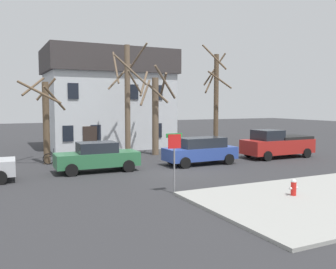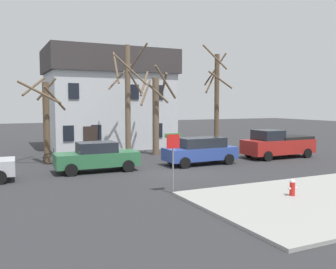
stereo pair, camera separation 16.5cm
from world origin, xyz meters
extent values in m
plane|color=#2D2D30|center=(0.00, 0.00, 0.00)|extent=(120.00, 120.00, 0.00)
cube|color=silver|center=(0.06, 13.35, 3.20)|extent=(10.26, 6.40, 6.40)
cube|color=#383333|center=(0.06, 13.35, 7.43)|extent=(10.76, 6.90, 2.06)
cube|color=#2D231E|center=(-2.46, 10.10, 1.05)|extent=(1.10, 0.12, 2.10)
cube|color=black|center=(-4.13, 10.11, 1.60)|extent=(0.80, 0.08, 1.20)
cube|color=black|center=(-2.00, 10.11, 1.60)|extent=(0.80, 0.08, 1.20)
cube|color=black|center=(3.28, 10.11, 1.60)|extent=(0.80, 0.08, 1.20)
cube|color=black|center=(-3.68, 10.11, 4.80)|extent=(0.80, 0.08, 1.20)
cube|color=black|center=(1.17, 10.11, 4.80)|extent=(0.80, 0.08, 1.20)
cube|color=black|center=(3.36, 10.11, 4.80)|extent=(0.80, 0.08, 1.20)
cylinder|color=brown|center=(-6.21, 6.21, 2.61)|extent=(0.41, 0.41, 5.22)
cylinder|color=brown|center=(-5.75, 5.54, 4.18)|extent=(1.51, 1.08, 1.53)
cylinder|color=brown|center=(-6.09, 6.79, 4.78)|extent=(1.30, 0.41, 1.50)
cylinder|color=brown|center=(-6.71, 5.05, 4.53)|extent=(2.45, 1.16, 1.43)
cylinder|color=brown|center=(-6.85, 6.94, 4.95)|extent=(1.61, 1.43, 1.29)
cylinder|color=brown|center=(-0.50, 6.91, 4.00)|extent=(0.39, 0.39, 8.00)
cylinder|color=brown|center=(-1.31, 6.98, 6.39)|extent=(0.30, 1.76, 2.37)
cylinder|color=brown|center=(-0.74, 7.85, 5.83)|extent=(2.01, 0.65, 1.97)
cylinder|color=brown|center=(0.38, 7.42, 7.07)|extent=(1.20, 1.91, 2.31)
cylinder|color=brown|center=(-0.17, 6.31, 5.35)|extent=(1.35, 0.83, 1.55)
cylinder|color=brown|center=(-0.65, 5.79, 6.16)|extent=(2.34, 0.47, 2.07)
cylinder|color=brown|center=(1.76, 7.09, 2.89)|extent=(0.49, 0.49, 5.78)
cylinder|color=brown|center=(1.66, 6.35, 4.58)|extent=(1.60, 0.39, 1.44)
cylinder|color=brown|center=(2.13, 6.12, 5.39)|extent=(2.11, 0.94, 2.38)
cylinder|color=brown|center=(1.07, 7.63, 5.35)|extent=(1.29, 1.59, 1.97)
cylinder|color=brown|center=(1.20, 7.67, 4.68)|extent=(1.39, 1.34, 2.00)
cylinder|color=brown|center=(2.40, 6.98, 5.33)|extent=(0.39, 1.44, 1.59)
cylinder|color=brown|center=(7.27, 7.28, 3.91)|extent=(0.39, 0.39, 7.82)
cylinder|color=brown|center=(6.99, 6.36, 5.72)|extent=(1.94, 0.70, 1.42)
cylinder|color=brown|center=(7.62, 8.09, 6.70)|extent=(1.78, 0.87, 2.71)
cylinder|color=brown|center=(7.08, 7.87, 5.66)|extent=(1.33, 0.53, 1.95)
cylinder|color=brown|center=(6.61, 6.60, 7.49)|extent=(1.53, 1.48, 2.05)
cylinder|color=black|center=(-9.02, 2.64, 0.34)|extent=(0.69, 0.26, 0.68)
cube|color=#2D6B42|center=(-4.03, 2.14, 0.71)|extent=(4.69, 1.84, 0.78)
cube|color=#1E232B|center=(-4.03, 2.14, 1.39)|extent=(2.17, 1.57, 0.58)
cylinder|color=black|center=(-5.63, 1.31, 0.34)|extent=(0.68, 0.24, 0.68)
cylinder|color=black|center=(-5.59, 3.04, 0.34)|extent=(0.68, 0.24, 0.68)
cylinder|color=black|center=(-2.47, 1.24, 0.34)|extent=(0.68, 0.24, 0.68)
cylinder|color=black|center=(-2.43, 2.96, 0.34)|extent=(0.68, 0.24, 0.68)
cube|color=#2D4799|center=(2.51, 1.75, 0.71)|extent=(4.69, 1.81, 0.77)
cube|color=#1E232B|center=(2.61, 1.76, 1.40)|extent=(2.92, 1.58, 0.62)
cylinder|color=black|center=(0.94, 0.86, 0.34)|extent=(0.68, 0.23, 0.68)
cylinder|color=black|center=(0.91, 2.61, 0.34)|extent=(0.68, 0.23, 0.68)
cylinder|color=black|center=(4.11, 0.90, 0.34)|extent=(0.68, 0.23, 0.68)
cylinder|color=black|center=(4.09, 2.65, 0.34)|extent=(0.68, 0.23, 0.68)
cube|color=#AD231E|center=(9.06, 1.97, 0.81)|extent=(5.25, 2.04, 0.99)
cube|color=#1E232B|center=(8.11, 1.97, 1.66)|extent=(1.68, 1.79, 0.70)
cube|color=black|center=(10.21, 1.96, 1.41)|extent=(2.73, 1.95, 0.20)
cylinder|color=black|center=(7.27, 0.96, 0.34)|extent=(0.68, 0.22, 0.68)
cylinder|color=black|center=(7.28, 2.99, 0.34)|extent=(0.68, 0.22, 0.68)
cylinder|color=black|center=(10.84, 0.95, 0.34)|extent=(0.68, 0.22, 0.68)
cylinder|color=black|center=(10.84, 2.98, 0.34)|extent=(0.68, 0.22, 0.68)
cylinder|color=red|center=(1.58, -7.21, 0.40)|extent=(0.22, 0.22, 0.55)
sphere|color=silver|center=(1.58, -7.21, 0.69)|extent=(0.21, 0.21, 0.21)
cylinder|color=silver|center=(1.42, -7.21, 0.42)|extent=(0.10, 0.09, 0.09)
cylinder|color=silver|center=(1.74, -7.21, 0.42)|extent=(0.10, 0.09, 0.09)
cylinder|color=slate|center=(-2.41, -4.36, 1.27)|extent=(0.07, 0.07, 2.55)
cube|color=red|center=(-2.41, -4.38, 2.25)|extent=(0.60, 0.03, 0.60)
cube|color=#1E8C38|center=(-2.41, -4.34, 2.50)|extent=(0.76, 0.02, 0.18)
torus|color=black|center=(-5.20, 5.53, 0.36)|extent=(0.68, 0.29, 0.71)
torus|color=black|center=(-6.18, 5.89, 0.36)|extent=(0.68, 0.29, 0.71)
cylinder|color=black|center=(-5.69, 5.71, 0.58)|extent=(0.95, 0.39, 0.19)
cylinder|color=black|center=(-5.88, 5.78, 0.81)|extent=(0.10, 0.06, 0.45)
camera|label=1|loc=(-9.46, -18.34, 3.84)|focal=39.67mm
camera|label=2|loc=(-9.31, -18.42, 3.84)|focal=39.67mm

